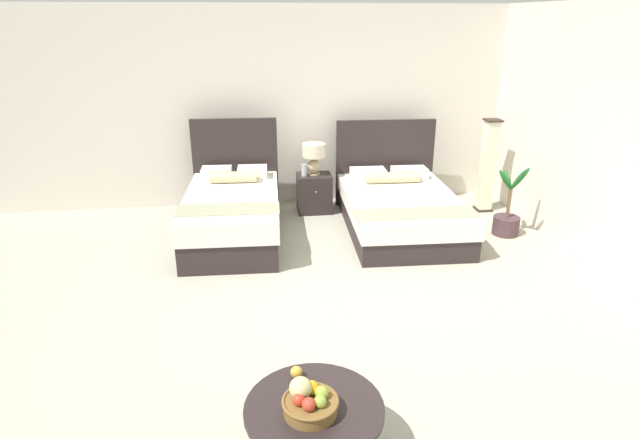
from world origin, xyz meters
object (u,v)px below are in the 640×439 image
object	(u,v)px
bed_near_window	(233,212)
bed_near_corner	(399,208)
nightstand	(314,193)
potted_palm	(507,218)
coffee_table	(314,421)
table_lamp	(314,155)
vase	(304,170)
fruit_bowl	(309,401)
loose_apple	(296,372)
floor_lamp_corner	(488,166)

from	to	relation	value
bed_near_window	bed_near_corner	world-z (taller)	bed_near_window
nightstand	potted_palm	xyz separation A→B (m)	(2.33, -1.16, -0.05)
coffee_table	table_lamp	bearing A→B (deg)	83.08
bed_near_window	bed_near_corner	size ratio (longest dim) A/B	0.95
bed_near_corner	nightstand	bearing A→B (deg)	142.88
bed_near_window	table_lamp	xyz separation A→B (m)	(1.12, 0.81, 0.49)
vase	bed_near_window	bearing A→B (deg)	-142.64
vase	potted_palm	bearing A→B (deg)	-24.49
table_lamp	fruit_bowl	xyz separation A→B (m)	(-0.58, -4.56, -0.33)
fruit_bowl	potted_palm	xyz separation A→B (m)	(2.91, 3.38, -0.27)
nightstand	potted_palm	world-z (taller)	potted_palm
vase	loose_apple	bearing A→B (deg)	-96.65
bed_near_window	loose_apple	world-z (taller)	bed_near_window
nightstand	loose_apple	bearing A→B (deg)	-98.49
coffee_table	loose_apple	size ratio (longest dim) A/B	10.69
table_lamp	vase	world-z (taller)	table_lamp
potted_palm	vase	bearing A→B (deg)	155.51
table_lamp	vase	size ratio (longest dim) A/B	2.59
bed_near_window	coffee_table	world-z (taller)	bed_near_window
nightstand	table_lamp	distance (m)	0.55
table_lamp	fruit_bowl	distance (m)	4.61
coffee_table	fruit_bowl	size ratio (longest dim) A/B	2.50
bed_near_corner	vase	distance (m)	1.42
bed_near_corner	potted_palm	world-z (taller)	bed_near_corner
bed_near_window	fruit_bowl	world-z (taller)	bed_near_window
loose_apple	floor_lamp_corner	bearing A→B (deg)	52.34
table_lamp	floor_lamp_corner	world-z (taller)	floor_lamp_corner
coffee_table	fruit_bowl	bearing A→B (deg)	-129.66
bed_near_window	potted_palm	xyz separation A→B (m)	(3.45, -0.38, -0.11)
coffee_table	fruit_bowl	xyz separation A→B (m)	(-0.03, -0.04, 0.19)
coffee_table	bed_near_corner	bearing A→B (deg)	67.17
table_lamp	coffee_table	world-z (taller)	table_lamp
nightstand	fruit_bowl	size ratio (longest dim) A/B	1.60
coffee_table	potted_palm	size ratio (longest dim) A/B	0.90
bed_near_window	potted_palm	bearing A→B (deg)	-6.29
vase	loose_apple	size ratio (longest dim) A/B	2.12
fruit_bowl	loose_apple	world-z (taller)	fruit_bowl
fruit_bowl	loose_apple	bearing A→B (deg)	98.03
coffee_table	vase	bearing A→B (deg)	84.80
fruit_bowl	floor_lamp_corner	size ratio (longest dim) A/B	0.26
nightstand	coffee_table	xyz separation A→B (m)	(-0.55, -4.50, 0.04)
coffee_table	floor_lamp_corner	xyz separation A→B (m)	(2.97, 4.24, 0.35)
bed_near_window	coffee_table	bearing A→B (deg)	-81.29
nightstand	table_lamp	size ratio (longest dim) A/B	1.24
bed_near_window	table_lamp	world-z (taller)	bed_near_window
nightstand	floor_lamp_corner	distance (m)	2.47
bed_near_corner	loose_apple	world-z (taller)	bed_near_corner
bed_near_corner	potted_palm	bearing A→B (deg)	-16.72
nightstand	loose_apple	distance (m)	4.27
loose_apple	floor_lamp_corner	size ratio (longest dim) A/B	0.06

